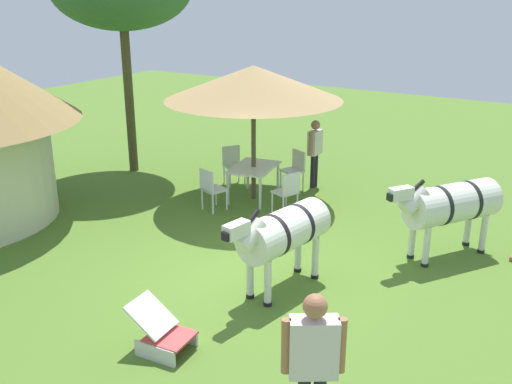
% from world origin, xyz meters
% --- Properties ---
extents(ground_plane, '(36.00, 36.00, 0.00)m').
position_xyz_m(ground_plane, '(0.00, 0.00, 0.00)').
color(ground_plane, '#507528').
extents(shade_umbrella, '(3.77, 3.77, 2.92)m').
position_xyz_m(shade_umbrella, '(3.13, 2.02, 2.56)').
color(shade_umbrella, '#4E4031').
rests_on(shade_umbrella, ground_plane).
extents(patio_dining_table, '(1.39, 1.07, 0.74)m').
position_xyz_m(patio_dining_table, '(3.13, 2.02, 0.65)').
color(patio_dining_table, silver).
rests_on(patio_dining_table, ground_plane).
extents(patio_chair_west_end, '(0.56, 0.57, 0.90)m').
position_xyz_m(patio_chair_west_end, '(4.20, 1.55, 0.52)').
color(patio_chair_west_end, silver).
rests_on(patio_chair_west_end, ground_plane).
extents(patio_chair_east_end, '(0.60, 0.59, 0.90)m').
position_xyz_m(patio_chair_east_end, '(3.77, 2.99, 0.52)').
color(patio_chair_east_end, silver).
rests_on(patio_chair_east_end, ground_plane).
extents(patio_chair_near_hut, '(0.54, 0.55, 0.90)m').
position_xyz_m(patio_chair_near_hut, '(2.03, 2.38, 0.52)').
color(patio_chair_near_hut, white).
rests_on(patio_chair_near_hut, ground_plane).
extents(patio_chair_near_lawn, '(0.56, 0.55, 0.90)m').
position_xyz_m(patio_chair_near_lawn, '(2.71, 0.93, 0.52)').
color(patio_chair_near_lawn, white).
rests_on(patio_chair_near_lawn, ground_plane).
extents(guest_beside_umbrella, '(0.57, 0.21, 1.59)m').
position_xyz_m(guest_beside_umbrella, '(4.57, 1.24, 0.95)').
color(guest_beside_umbrella, black).
rests_on(guest_beside_umbrella, ground_plane).
extents(standing_watcher, '(0.44, 0.54, 1.76)m').
position_xyz_m(standing_watcher, '(-2.91, -2.40, 1.06)').
color(standing_watcher, black).
rests_on(standing_watcher, ground_plane).
extents(striped_lounge_chair, '(0.61, 0.84, 0.65)m').
position_xyz_m(striped_lounge_chair, '(-2.37, -0.01, 0.26)').
color(striped_lounge_chair, '#CE4646').
rests_on(striped_lounge_chair, ground_plane).
extents(zebra_nearest_camera, '(2.04, 1.53, 1.49)m').
position_xyz_m(zebra_nearest_camera, '(2.38, -2.37, 0.96)').
color(zebra_nearest_camera, silver).
rests_on(zebra_nearest_camera, ground_plane).
extents(zebra_by_umbrella, '(2.20, 0.90, 1.49)m').
position_xyz_m(zebra_by_umbrella, '(-0.15, -0.52, 0.95)').
color(zebra_by_umbrella, silver).
rests_on(zebra_by_umbrella, ground_plane).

